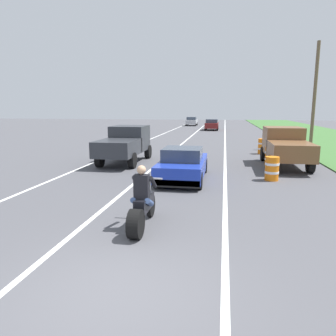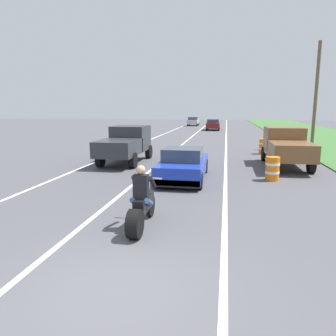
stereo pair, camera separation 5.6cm
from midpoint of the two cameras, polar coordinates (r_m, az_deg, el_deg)
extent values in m
plane|color=#4C4C51|center=(5.72, -9.79, -20.91)|extent=(160.00, 160.00, 0.00)
cube|color=white|center=(25.76, -6.18, 3.93)|extent=(0.14, 120.00, 0.01)
cube|color=white|center=(24.75, 10.08, 3.56)|extent=(0.14, 120.00, 0.01)
cube|color=white|center=(25.00, 1.79, 3.79)|extent=(0.14, 120.00, 0.01)
cylinder|color=black|center=(7.53, -6.01, -9.90)|extent=(0.28, 0.69, 0.69)
cylinder|color=black|center=(8.96, -3.28, -6.70)|extent=(0.12, 0.63, 0.63)
cube|color=black|center=(8.20, -4.46, -6.20)|extent=(0.28, 1.10, 0.36)
cylinder|color=#B2B2B7|center=(8.78, -3.42, -4.57)|extent=(0.08, 0.36, 0.73)
cylinder|color=#A5A5AA|center=(8.66, -3.48, -1.86)|extent=(0.70, 0.05, 0.05)
cube|color=black|center=(7.86, -4.93, -3.32)|extent=(0.36, 0.24, 0.60)
sphere|color=tan|center=(7.77, -4.98, -0.31)|extent=(0.22, 0.22, 0.22)
cylinder|color=#384C7A|center=(8.04, -6.07, -5.98)|extent=(0.14, 0.47, 0.32)
cylinder|color=black|center=(8.19, -5.89, -2.41)|extent=(0.10, 0.51, 0.40)
cylinder|color=#384C7A|center=(7.95, -3.56, -6.13)|extent=(0.14, 0.47, 0.32)
cylinder|color=black|center=(8.08, -2.88, -2.55)|extent=(0.10, 0.51, 0.40)
cube|color=#1E38B2|center=(13.55, 2.60, 0.20)|extent=(1.80, 4.30, 0.64)
cube|color=#333D4C|center=(13.26, 2.51, 2.51)|extent=(1.56, 1.70, 0.52)
cube|color=black|center=(11.61, 1.28, -2.77)|extent=(1.76, 0.20, 0.28)
cylinder|color=black|center=(15.26, 0.39, 0.59)|extent=(0.24, 0.64, 0.64)
cylinder|color=black|center=(15.08, 6.39, 0.41)|extent=(0.24, 0.64, 0.64)
cylinder|color=black|center=(12.18, -2.12, -1.99)|extent=(0.24, 0.64, 0.64)
cylinder|color=black|center=(11.95, 5.41, -2.27)|extent=(0.24, 0.64, 0.64)
cube|color=#2D3035|center=(18.69, -6.88, 5.34)|extent=(1.90, 2.10, 1.40)
cube|color=#333D4C|center=(18.99, -6.60, 6.59)|extent=(1.67, 0.29, 0.57)
cube|color=#2D3035|center=(16.59, -9.10, 3.57)|extent=(1.90, 2.70, 0.80)
cylinder|color=black|center=(19.81, -8.57, 3.03)|extent=(0.28, 0.80, 0.80)
cylinder|color=black|center=(19.33, -3.66, 2.94)|extent=(0.28, 0.80, 0.80)
cylinder|color=black|center=(16.70, -12.20, 1.50)|extent=(0.28, 0.80, 0.80)
cylinder|color=black|center=(16.13, -6.46, 1.36)|extent=(0.28, 0.80, 0.80)
cube|color=brown|center=(18.42, 19.69, 4.72)|extent=(1.90, 2.10, 1.40)
cube|color=#333D4C|center=(18.73, 19.59, 5.99)|extent=(1.67, 0.29, 0.57)
cube|color=brown|center=(16.25, 20.92, 2.86)|extent=(1.90, 2.70, 0.80)
cylinder|color=black|center=(19.18, 16.57, 2.46)|extent=(0.28, 0.80, 0.80)
cylinder|color=black|center=(19.46, 21.67, 2.26)|extent=(0.28, 0.80, 0.80)
cylinder|color=black|center=(15.90, 17.90, 0.77)|extent=(0.28, 0.80, 0.80)
cylinder|color=black|center=(16.23, 23.99, 0.56)|extent=(0.28, 0.80, 0.80)
cylinder|color=brown|center=(25.81, 24.62, 11.54)|extent=(0.24, 0.24, 7.62)
cylinder|color=orange|center=(14.00, 17.95, -0.10)|extent=(0.56, 0.56, 1.00)
cylinder|color=white|center=(13.96, 17.99, 0.71)|extent=(0.58, 0.58, 0.10)
cylinder|color=white|center=(14.02, 17.91, -0.70)|extent=(0.58, 0.58, 0.10)
cylinder|color=orange|center=(17.63, 17.73, 2.04)|extent=(0.56, 0.56, 1.00)
cylinder|color=white|center=(17.61, 17.77, 2.68)|extent=(0.58, 0.58, 0.10)
cylinder|color=white|center=(17.65, 17.71, 1.56)|extent=(0.58, 0.58, 0.10)
cylinder|color=orange|center=(22.00, 16.41, 3.73)|extent=(0.56, 0.56, 1.00)
cylinder|color=white|center=(21.98, 16.44, 4.24)|extent=(0.58, 0.58, 0.10)
cylinder|color=white|center=(22.02, 16.39, 3.34)|extent=(0.58, 0.58, 0.10)
cube|color=maroon|center=(44.74, 7.78, 7.55)|extent=(1.76, 4.00, 0.70)
cube|color=#333D4C|center=(44.51, 7.79, 8.31)|extent=(1.56, 2.00, 0.50)
cylinder|color=black|center=(46.19, 6.84, 7.23)|extent=(0.20, 0.60, 0.60)
cylinder|color=black|center=(46.13, 8.84, 7.17)|extent=(0.20, 0.60, 0.60)
cylinder|color=black|center=(43.40, 6.63, 7.02)|extent=(0.20, 0.60, 0.60)
cylinder|color=black|center=(43.34, 8.76, 6.96)|extent=(0.20, 0.60, 0.60)
cube|color=#B2B2B7|center=(56.01, 4.23, 8.22)|extent=(1.76, 4.00, 0.70)
cube|color=#333D4C|center=(55.79, 4.22, 8.82)|extent=(1.56, 2.00, 0.50)
cylinder|color=black|center=(57.50, 3.57, 7.94)|extent=(0.20, 0.60, 0.60)
cylinder|color=black|center=(57.35, 5.17, 7.91)|extent=(0.20, 0.60, 0.60)
cylinder|color=black|center=(54.72, 3.23, 7.80)|extent=(0.20, 0.60, 0.60)
cylinder|color=black|center=(54.56, 4.92, 7.77)|extent=(0.20, 0.60, 0.60)
camera|label=1|loc=(0.03, -90.15, -0.03)|focal=34.16mm
camera|label=2|loc=(0.03, 89.85, 0.03)|focal=34.16mm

